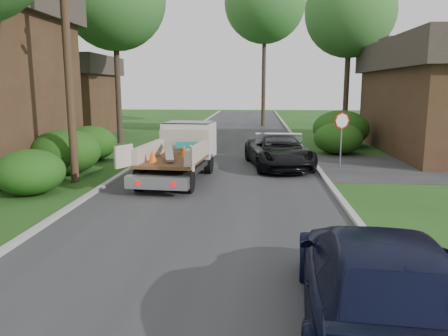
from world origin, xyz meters
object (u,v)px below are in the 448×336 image
Objects in this scene: stop_sign at (342,128)px; tree_center_far at (265,2)px; flatbed_truck at (183,148)px; utility_pole at (67,42)px; house_left_far at (62,94)px; black_pickup at (279,151)px; navy_suv at (378,282)px; tree_right_far at (350,12)px.

tree_center_far reaches higher than stop_sign.
flatbed_truck is (-6.73, -2.67, -0.61)m from stop_sign.
utility_pole reaches higher than house_left_far.
tree_center_far is at bearing 27.30° from house_left_far.
black_pickup is (0.40, -21.32, -10.24)m from tree_center_far.
tree_center_far is at bearing 98.66° from stop_sign.
stop_sign is at bearing -34.81° from house_left_far.
tree_center_far reaches higher than navy_suv.
tree_center_far is 25.87m from flatbed_truck.
tree_center_far reaches higher than house_left_far.
stop_sign is 7.27m from flatbed_truck.
stop_sign is 0.17× the size of tree_center_far.
black_pickup is at bearing -81.57° from navy_suv.
tree_center_far is 2.64× the size of navy_suv.
stop_sign reaches higher than navy_suv.
utility_pole reaches higher than navy_suv.
black_pickup is at bearing -39.96° from house_left_far.
stop_sign is 3.01m from black_pickup.
stop_sign is 0.33× the size of house_left_far.
navy_suv is at bearing -98.35° from stop_sign.
house_left_far is at bearing 115.23° from utility_pole.
utility_pole is at bearing -164.58° from black_pickup.
tree_right_far reaches higher than navy_suv.
tree_center_far is (-3.20, 21.00, 9.20)m from stop_sign.
house_left_far is 0.66× the size of tree_right_far.
house_left_far is 1.43× the size of black_pickup.
navy_suv is at bearing -58.13° from house_left_far.
house_left_far is at bearing 145.19° from stop_sign.
utility_pole reaches higher than black_pickup.
flatbed_truck reaches higher than navy_suv.
utility_pole reaches higher than flatbed_truck.
tree_right_far is 0.79× the size of tree_center_far.
tree_right_far is 1.98× the size of flatbed_truck.
utility_pole is at bearing -64.77° from house_left_far.
tree_center_far reaches higher than black_pickup.
navy_suv is at bearing -62.22° from flatbed_truck.
flatbed_truck is (11.97, -15.67, -1.89)m from house_left_far.
tree_right_far is at bearing -5.44° from house_left_far.
stop_sign is 0.22× the size of tree_right_far.
tree_center_far is at bearing 118.81° from tree_right_far.
utility_pole is 5.79m from flatbed_truck.
stop_sign is 13.08m from tree_right_far.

